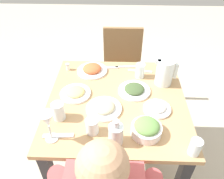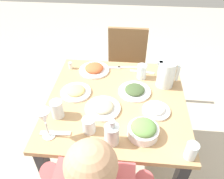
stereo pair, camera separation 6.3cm
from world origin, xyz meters
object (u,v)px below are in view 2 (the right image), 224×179
water_pitcher (166,74)px  salt_shaker (70,65)px  water_glass_near_left (57,109)px  water_glass_near_right (191,151)px  chair_far (126,67)px  dining_table (116,113)px  water_glass_far_left (142,72)px  salad_bowl (143,130)px  oil_carafe (111,135)px  plate_dolmas (135,90)px  wine_glass (44,118)px  plate_beans (103,107)px  water_glass_far_right (89,125)px  plate_rice_curry (94,69)px  plate_yoghurt (156,110)px  plate_fries (76,91)px

water_pitcher → salt_shaker: (-0.71, 0.14, -0.07)m
water_glass_near_left → water_glass_near_right: size_ratio=1.16×
chair_far → salt_shaker: bearing=-133.0°
dining_table → water_glass_far_left: water_glass_far_left is taller
salad_bowl → oil_carafe: size_ratio=1.04×
dining_table → water_glass_far_left: size_ratio=8.21×
plate_dolmas → salt_shaker: 0.56m
wine_glass → water_pitcher: bearing=37.5°
plate_dolmas → water_glass_near_left: 0.53m
wine_glass → water_glass_near_left: bearing=86.9°
plate_beans → water_glass_near_left: bearing=-163.1°
water_pitcher → water_glass_far_right: size_ratio=2.04×
salad_bowl → water_glass_near_left: 0.52m
oil_carafe → water_glass_near_right: bearing=-7.9°
water_glass_near_right → plate_rice_curry: bearing=130.2°
dining_table → salt_shaker: salt_shaker is taller
water_glass_near_left → oil_carafe: bearing=-25.8°
plate_yoghurt → water_glass_far_right: water_glass_far_right is taller
chair_far → water_glass_far_left: (0.12, -0.53, 0.33)m
plate_fries → water_glass_near_left: water_glass_near_left is taller
water_pitcher → wine_glass: size_ratio=0.97×
water_glass_near_right → water_glass_far_right: bearing=167.3°
water_pitcher → salad_bowl: water_pitcher is taller
plate_yoghurt → water_glass_far_right: 0.43m
water_glass_far_right → plate_dolmas: bearing=55.3°
salad_bowl → plate_fries: size_ratio=0.83×
dining_table → oil_carafe: oil_carafe is taller
plate_yoghurt → chair_far: bearing=103.5°
plate_rice_curry → dining_table: bearing=-57.7°
salad_bowl → salt_shaker: salad_bowl is taller
plate_yoghurt → oil_carafe: size_ratio=1.04×
salad_bowl → plate_beans: bearing=143.9°
water_pitcher → plate_rice_curry: (-0.52, 0.12, -0.08)m
plate_fries → plate_rice_curry: size_ratio=0.90×
plate_beans → dining_table: bearing=51.4°
wine_glass → plate_rice_curry: bearing=76.6°
wine_glass → oil_carafe: 0.35m
water_pitcher → plate_yoghurt: (-0.07, -0.27, -0.08)m
water_glass_far_left → salad_bowl: bearing=-89.7°
dining_table → oil_carafe: size_ratio=5.49×
water_glass_near_left → oil_carafe: (0.34, -0.16, 0.00)m
salad_bowl → plate_rice_curry: 0.69m
wine_glass → plate_fries: bearing=79.6°
plate_yoghurt → water_glass_near_right: (0.15, -0.31, 0.03)m
chair_far → dining_table: bearing=-93.1°
plate_beans → salad_bowl: bearing=-36.1°
chair_far → wine_glass: (-0.39, -1.12, 0.42)m
plate_beans → plate_fries: bearing=145.7°
dining_table → plate_dolmas: size_ratio=4.13×
water_pitcher → plate_yoghurt: size_ratio=1.11×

